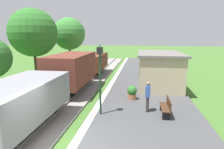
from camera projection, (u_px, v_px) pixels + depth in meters
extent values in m
cube|color=silver|center=(72.00, 148.00, 7.17)|extent=(0.36, 60.00, 0.01)
cube|color=gray|center=(4.00, 147.00, 7.60)|extent=(3.80, 60.00, 0.12)
cube|color=slate|center=(21.00, 145.00, 7.48)|extent=(0.07, 60.00, 0.14)
cube|color=gray|center=(20.00, 100.00, 8.53)|extent=(2.50, 5.60, 1.60)
cube|color=black|center=(21.00, 113.00, 8.66)|extent=(2.10, 5.15, 0.50)
cylinder|color=black|center=(42.00, 105.00, 10.45)|extent=(1.56, 0.84, 0.84)
cylinder|color=black|center=(51.00, 94.00, 11.52)|extent=(0.20, 0.30, 0.20)
cube|color=brown|center=(72.00, 68.00, 14.87)|extent=(2.50, 5.60, 2.20)
cube|color=black|center=(72.00, 80.00, 15.06)|extent=(2.10, 5.15, 0.50)
cylinder|color=black|center=(79.00, 79.00, 16.85)|extent=(1.56, 0.84, 0.84)
cylinder|color=black|center=(63.00, 90.00, 13.37)|extent=(1.56, 0.84, 0.84)
cylinder|color=black|center=(83.00, 73.00, 17.92)|extent=(0.20, 0.30, 0.20)
cylinder|color=black|center=(56.00, 91.00, 12.20)|extent=(0.20, 0.30, 0.20)
cube|color=brown|center=(92.00, 61.00, 21.33)|extent=(2.50, 5.60, 1.60)
cube|color=black|center=(93.00, 67.00, 21.46)|extent=(2.10, 5.15, 0.50)
cylinder|color=black|center=(96.00, 67.00, 23.25)|extent=(1.56, 0.84, 0.84)
cylinder|color=black|center=(88.00, 72.00, 19.77)|extent=(1.56, 0.84, 0.84)
cylinder|color=black|center=(98.00, 63.00, 24.32)|extent=(0.20, 0.30, 0.20)
cylinder|color=black|center=(85.00, 72.00, 18.60)|extent=(0.20, 0.30, 0.20)
cube|color=tan|center=(159.00, 70.00, 15.88)|extent=(3.20, 5.50, 2.60)
cube|color=#66605B|center=(160.00, 54.00, 15.60)|extent=(3.50, 5.80, 0.18)
cube|color=black|center=(139.00, 71.00, 15.01)|extent=(0.03, 0.90, 0.80)
cube|color=#422819|center=(165.00, 107.00, 10.09)|extent=(0.42, 1.50, 0.04)
cube|color=#422819|center=(169.00, 103.00, 10.01)|extent=(0.04, 1.50, 0.45)
cube|color=black|center=(166.00, 116.00, 9.55)|extent=(0.38, 0.06, 0.42)
cube|color=black|center=(163.00, 107.00, 10.71)|extent=(0.38, 0.06, 0.42)
cube|color=#422819|center=(153.00, 71.00, 20.33)|extent=(0.42, 1.50, 0.04)
cube|color=#422819|center=(155.00, 69.00, 20.25)|extent=(0.04, 1.50, 0.45)
cube|color=black|center=(153.00, 74.00, 19.79)|extent=(0.38, 0.06, 0.42)
cube|color=black|center=(152.00, 72.00, 20.96)|extent=(0.38, 0.06, 0.42)
cylinder|color=#38332D|center=(147.00, 105.00, 10.50)|extent=(0.15, 0.15, 0.86)
cylinder|color=#38332D|center=(148.00, 104.00, 10.65)|extent=(0.15, 0.15, 0.86)
cube|color=#2D5199|center=(148.00, 91.00, 10.43)|extent=(0.28, 0.41, 0.60)
sphere|color=#936B51|center=(148.00, 83.00, 10.34)|extent=(0.22, 0.22, 0.22)
cylinder|color=#9E6642|center=(132.00, 97.00, 12.69)|extent=(0.56, 0.56, 0.34)
sphere|color=#2D6B28|center=(132.00, 90.00, 12.60)|extent=(0.64, 0.64, 0.64)
cylinder|color=#193823|center=(100.00, 85.00, 9.99)|extent=(0.11, 0.11, 3.20)
cube|color=black|center=(100.00, 51.00, 9.64)|extent=(0.28, 0.28, 0.36)
sphere|color=#F2E5BF|center=(100.00, 51.00, 9.64)|extent=(0.20, 0.20, 0.20)
cone|color=#193823|center=(100.00, 46.00, 9.59)|extent=(0.20, 0.20, 0.16)
cylinder|color=#4C3823|center=(36.00, 65.00, 19.76)|extent=(0.28, 0.28, 2.87)
sphere|color=#2D6B28|center=(33.00, 33.00, 19.12)|extent=(4.77, 4.77, 4.77)
cylinder|color=#4C3823|center=(70.00, 58.00, 24.96)|extent=(0.28, 0.28, 3.09)
sphere|color=#387A33|center=(69.00, 34.00, 24.35)|extent=(4.04, 4.04, 4.04)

